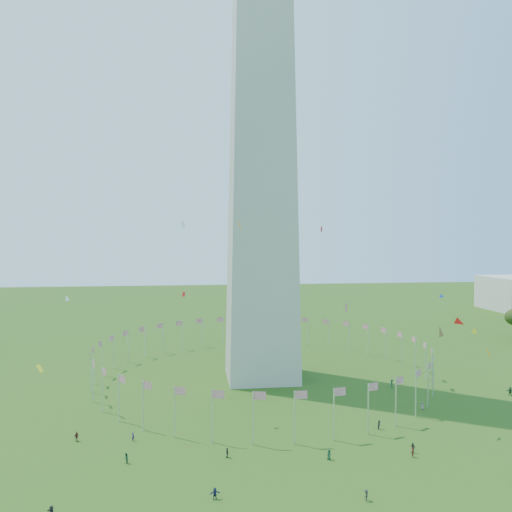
# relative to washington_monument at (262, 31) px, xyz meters

# --- Properties ---
(ground) EXTENTS (600.00, 600.00, 0.00)m
(ground) POSITION_rel_washington_monument_xyz_m (0.00, -50.00, -84.50)
(ground) COLOR #254710
(ground) RESTS_ON ground
(washington_monument) EXTENTS (16.80, 16.80, 169.00)m
(washington_monument) POSITION_rel_washington_monument_xyz_m (0.00, 0.00, 0.00)
(washington_monument) COLOR beige
(washington_monument) RESTS_ON ground
(flag_ring) EXTENTS (80.24, 80.24, 9.00)m
(flag_ring) POSITION_rel_washington_monument_xyz_m (-0.00, 0.00, -80.00)
(flag_ring) COLOR silver
(flag_ring) RESTS_ON ground
(crowd) EXTENTS (90.33, 72.91, 1.95)m
(crowd) POSITION_rel_washington_monument_xyz_m (12.34, -44.19, -83.65)
(crowd) COLOR #193E29
(crowd) RESTS_ON ground
(kites_aloft) EXTENTS (117.20, 69.36, 34.17)m
(kites_aloft) POSITION_rel_washington_monument_xyz_m (10.36, -24.07, -63.75)
(kites_aloft) COLOR red
(kites_aloft) RESTS_ON ground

